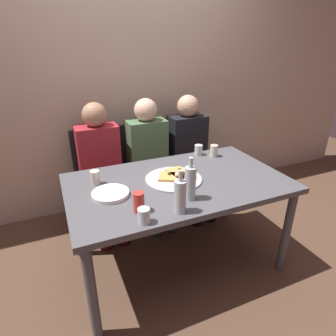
# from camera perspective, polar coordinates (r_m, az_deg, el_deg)

# --- Properties ---
(ground_plane) EXTENTS (8.00, 8.00, 0.00)m
(ground_plane) POSITION_cam_1_polar(r_m,az_deg,el_deg) (2.42, 1.78, -18.17)
(ground_plane) COLOR #513828
(back_wall) EXTENTS (6.00, 0.10, 2.60)m
(back_wall) POSITION_cam_1_polar(r_m,az_deg,el_deg) (2.89, -8.10, 17.51)
(back_wall) COLOR #BCA893
(back_wall) RESTS_ON ground_plane
(dining_table) EXTENTS (1.54, 0.90, 0.73)m
(dining_table) POSITION_cam_1_polar(r_m,az_deg,el_deg) (2.03, 2.01, -4.48)
(dining_table) COLOR #4C4C51
(dining_table) RESTS_ON ground_plane
(pizza_tray) EXTENTS (0.41, 0.41, 0.01)m
(pizza_tray) POSITION_cam_1_polar(r_m,az_deg,el_deg) (2.01, 1.13, -2.22)
(pizza_tray) COLOR #ADADB2
(pizza_tray) RESTS_ON dining_table
(pizza_slice_last) EXTENTS (0.16, 0.24, 0.05)m
(pizza_slice_last) POSITION_cam_1_polar(r_m,az_deg,el_deg) (2.05, 2.54, -1.19)
(pizza_slice_last) COLOR tan
(pizza_slice_last) RESTS_ON pizza_tray
(pizza_slice_extra) EXTENTS (0.26, 0.22, 0.05)m
(pizza_slice_extra) POSITION_cam_1_polar(r_m,az_deg,el_deg) (2.00, 1.41, -1.79)
(pizza_slice_extra) COLOR tan
(pizza_slice_extra) RESTS_ON pizza_tray
(wine_bottle) EXTENTS (0.07, 0.07, 0.26)m
(wine_bottle) POSITION_cam_1_polar(r_m,az_deg,el_deg) (1.60, 2.48, -5.65)
(wine_bottle) COLOR #B2BCC1
(wine_bottle) RESTS_ON dining_table
(beer_bottle) EXTENTS (0.07, 0.07, 0.28)m
(beer_bottle) POSITION_cam_1_polar(r_m,az_deg,el_deg) (1.73, 4.51, -2.96)
(beer_bottle) COLOR #B2BCC1
(beer_bottle) RESTS_ON dining_table
(tumbler_near) EXTENTS (0.07, 0.07, 0.09)m
(tumbler_near) POSITION_cam_1_polar(r_m,az_deg,el_deg) (1.55, -4.90, -9.59)
(tumbler_near) COLOR silver
(tumbler_near) RESTS_ON dining_table
(tumbler_far) EXTENTS (0.07, 0.07, 0.09)m
(tumbler_far) POSITION_cam_1_polar(r_m,az_deg,el_deg) (2.45, 6.18, 3.64)
(tumbler_far) COLOR #B7C6BC
(tumbler_far) RESTS_ON dining_table
(wine_glass) EXTENTS (0.07, 0.07, 0.10)m
(wine_glass) POSITION_cam_1_polar(r_m,az_deg,el_deg) (2.44, 9.25, 3.46)
(wine_glass) COLOR beige
(wine_glass) RESTS_ON dining_table
(short_glass) EXTENTS (0.07, 0.07, 0.10)m
(short_glass) POSITION_cam_1_polar(r_m,az_deg,el_deg) (1.99, -14.51, -1.88)
(short_glass) COLOR beige
(short_glass) RESTS_ON dining_table
(soda_can) EXTENTS (0.07, 0.07, 0.12)m
(soda_can) POSITION_cam_1_polar(r_m,az_deg,el_deg) (1.64, -5.92, -6.86)
(soda_can) COLOR red
(soda_can) RESTS_ON dining_table
(plate_stack) EXTENTS (0.24, 0.24, 0.03)m
(plate_stack) POSITION_cam_1_polar(r_m,az_deg,el_deg) (1.84, -11.55, -5.12)
(plate_stack) COLOR white
(plate_stack) RESTS_ON dining_table
(chair_left) EXTENTS (0.44, 0.44, 0.90)m
(chair_left) POSITION_cam_1_polar(r_m,az_deg,el_deg) (2.72, -13.67, -0.66)
(chair_left) COLOR black
(chair_left) RESTS_ON ground_plane
(chair_middle) EXTENTS (0.44, 0.44, 0.90)m
(chair_middle) POSITION_cam_1_polar(r_m,az_deg,el_deg) (2.82, -4.58, 0.87)
(chair_middle) COLOR black
(chair_middle) RESTS_ON ground_plane
(chair_right) EXTENTS (0.44, 0.44, 0.90)m
(chair_right) POSITION_cam_1_polar(r_m,az_deg,el_deg) (2.97, 3.22, 2.17)
(chair_right) COLOR black
(chair_right) RESTS_ON ground_plane
(guest_in_sweater) EXTENTS (0.36, 0.56, 1.17)m
(guest_in_sweater) POSITION_cam_1_polar(r_m,az_deg,el_deg) (2.54, -13.31, 0.63)
(guest_in_sweater) COLOR maroon
(guest_in_sweater) RESTS_ON ground_plane
(guest_in_beanie) EXTENTS (0.36, 0.56, 1.17)m
(guest_in_beanie) POSITION_cam_1_polar(r_m,az_deg,el_deg) (2.64, -3.59, 2.22)
(guest_in_beanie) COLOR #4C6B47
(guest_in_beanie) RESTS_ON ground_plane
(guest_by_wall) EXTENTS (0.36, 0.56, 1.17)m
(guest_by_wall) POSITION_cam_1_polar(r_m,az_deg,el_deg) (2.80, 4.66, 3.52)
(guest_by_wall) COLOR black
(guest_by_wall) RESTS_ON ground_plane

